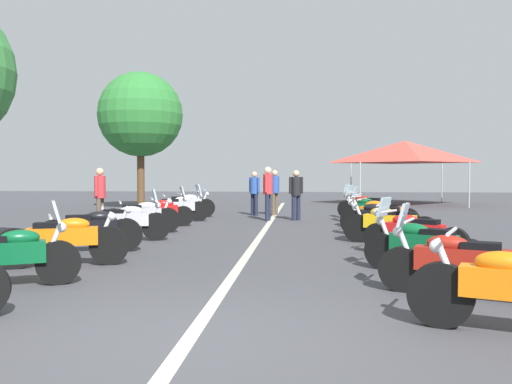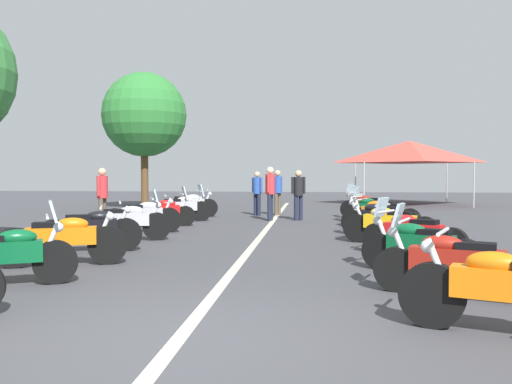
# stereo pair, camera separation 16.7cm
# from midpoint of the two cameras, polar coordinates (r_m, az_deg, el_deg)

# --- Properties ---
(ground_plane) EXTENTS (80.00, 80.00, 0.00)m
(ground_plane) POSITION_cam_midpoint_polar(r_m,az_deg,el_deg) (5.30, -7.52, -15.47)
(ground_plane) COLOR #424247
(lane_centre_stripe) EXTENTS (30.56, 0.16, 0.01)m
(lane_centre_stripe) POSITION_cam_midpoint_polar(r_m,az_deg,el_deg) (13.16, 0.71, -4.90)
(lane_centre_stripe) COLOR beige
(lane_centre_stripe) RESTS_ON ground_plane
(motorcycle_left_row_1) EXTENTS (1.08, 1.81, 1.20)m
(motorcycle_left_row_1) POSITION_cam_midpoint_polar(r_m,az_deg,el_deg) (8.26, -24.44, -6.01)
(motorcycle_left_row_1) COLOR black
(motorcycle_left_row_1) RESTS_ON ground_plane
(motorcycle_left_row_2) EXTENTS (0.97, 2.09, 1.02)m
(motorcycle_left_row_2) POSITION_cam_midpoint_polar(r_m,az_deg,el_deg) (9.77, -19.31, -4.69)
(motorcycle_left_row_2) COLOR black
(motorcycle_left_row_2) RESTS_ON ground_plane
(motorcycle_left_row_3) EXTENTS (0.94, 1.96, 1.02)m
(motorcycle_left_row_3) POSITION_cam_midpoint_polar(r_m,az_deg,el_deg) (11.29, -16.64, -3.77)
(motorcycle_left_row_3) COLOR black
(motorcycle_left_row_3) RESTS_ON ground_plane
(motorcycle_left_row_4) EXTENTS (0.96, 2.06, 1.22)m
(motorcycle_left_row_4) POSITION_cam_midpoint_polar(r_m,az_deg,el_deg) (12.91, -13.28, -2.99)
(motorcycle_left_row_4) COLOR black
(motorcycle_left_row_4) RESTS_ON ground_plane
(motorcycle_left_row_5) EXTENTS (0.90, 2.00, 1.01)m
(motorcycle_left_row_5) POSITION_cam_midpoint_polar(r_m,az_deg,el_deg) (14.56, -11.57, -2.45)
(motorcycle_left_row_5) COLOR black
(motorcycle_left_row_5) RESTS_ON ground_plane
(motorcycle_left_row_6) EXTENTS (0.99, 1.95, 1.19)m
(motorcycle_left_row_6) POSITION_cam_midpoint_polar(r_m,az_deg,el_deg) (16.19, -9.63, -2.01)
(motorcycle_left_row_6) COLOR black
(motorcycle_left_row_6) RESTS_ON ground_plane
(motorcycle_left_row_7) EXTENTS (1.16, 1.94, 1.22)m
(motorcycle_left_row_7) POSITION_cam_midpoint_polar(r_m,az_deg,el_deg) (17.69, -7.74, -1.60)
(motorcycle_left_row_7) COLOR black
(motorcycle_left_row_7) RESTS_ON ground_plane
(motorcycle_left_row_8) EXTENTS (1.03, 2.05, 1.01)m
(motorcycle_left_row_8) POSITION_cam_midpoint_polar(r_m,az_deg,el_deg) (19.40, -6.92, -1.31)
(motorcycle_left_row_8) COLOR black
(motorcycle_left_row_8) RESTS_ON ground_plane
(motorcycle_right_row_0) EXTENTS (1.01, 2.09, 1.02)m
(motorcycle_right_row_0) POSITION_cam_midpoint_polar(r_m,az_deg,el_deg) (5.85, 26.19, -9.26)
(motorcycle_right_row_0) COLOR black
(motorcycle_right_row_0) RESTS_ON ground_plane
(motorcycle_right_row_1) EXTENTS (0.99, 2.04, 1.19)m
(motorcycle_right_row_1) POSITION_cam_midpoint_polar(r_m,az_deg,el_deg) (7.41, 20.82, -6.92)
(motorcycle_right_row_1) COLOR black
(motorcycle_right_row_1) RESTS_ON ground_plane
(motorcycle_right_row_2) EXTENTS (1.14, 1.76, 1.19)m
(motorcycle_right_row_2) POSITION_cam_midpoint_polar(r_m,az_deg,el_deg) (8.92, 17.34, -5.38)
(motorcycle_right_row_2) COLOR black
(motorcycle_right_row_2) RESTS_ON ground_plane
(motorcycle_right_row_3) EXTENTS (1.22, 1.82, 0.98)m
(motorcycle_right_row_3) POSITION_cam_midpoint_polar(r_m,az_deg,el_deg) (10.71, 16.62, -4.20)
(motorcycle_right_row_3) COLOR black
(motorcycle_right_row_3) RESTS_ON ground_plane
(motorcycle_right_row_4) EXTENTS (1.03, 2.03, 1.01)m
(motorcycle_right_row_4) POSITION_cam_midpoint_polar(r_m,az_deg,el_deg) (12.41, 14.26, -3.25)
(motorcycle_right_row_4) COLOR black
(motorcycle_right_row_4) RESTS_ON ground_plane
(motorcycle_right_row_5) EXTENTS (1.14, 1.96, 1.00)m
(motorcycle_right_row_5) POSITION_cam_midpoint_polar(r_m,az_deg,el_deg) (13.93, 13.34, -2.69)
(motorcycle_right_row_5) COLOR black
(motorcycle_right_row_5) RESTS_ON ground_plane
(motorcycle_right_row_6) EXTENTS (1.02, 2.03, 1.20)m
(motorcycle_right_row_6) POSITION_cam_midpoint_polar(r_m,az_deg,el_deg) (15.67, 13.41, -2.16)
(motorcycle_right_row_6) COLOR black
(motorcycle_right_row_6) RESTS_ON ground_plane
(motorcycle_right_row_7) EXTENTS (1.13, 1.85, 1.19)m
(motorcycle_right_row_7) POSITION_cam_midpoint_polar(r_m,az_deg,el_deg) (17.51, 12.34, -1.73)
(motorcycle_right_row_7) COLOR black
(motorcycle_right_row_7) RESTS_ON ground_plane
(motorcycle_right_row_8) EXTENTS (1.08, 1.94, 1.20)m
(motorcycle_right_row_8) POSITION_cam_midpoint_polar(r_m,az_deg,el_deg) (19.02, 12.02, -1.41)
(motorcycle_right_row_8) COLOR black
(motorcycle_right_row_8) RESTS_ON ground_plane
(bystander_0) EXTENTS (0.52, 0.32, 1.79)m
(bystander_0) POSITION_cam_midpoint_polar(r_m,az_deg,el_deg) (17.86, 1.77, 0.33)
(bystander_0) COLOR #1E2338
(bystander_0) RESTS_ON ground_plane
(bystander_1) EXTENTS (0.46, 0.33, 1.69)m
(bystander_1) POSITION_cam_midpoint_polar(r_m,az_deg,el_deg) (20.13, 2.53, 0.33)
(bystander_1) COLOR brown
(bystander_1) RESTS_ON ground_plane
(bystander_2) EXTENTS (0.53, 0.32, 1.73)m
(bystander_2) POSITION_cam_midpoint_polar(r_m,az_deg,el_deg) (16.33, -15.66, -0.05)
(bystander_2) COLOR brown
(bystander_2) RESTS_ON ground_plane
(bystander_3) EXTENTS (0.32, 0.47, 1.68)m
(bystander_3) POSITION_cam_midpoint_polar(r_m,az_deg,el_deg) (18.09, 4.76, 0.11)
(bystander_3) COLOR #1E2338
(bystander_3) RESTS_ON ground_plane
(bystander_4) EXTENTS (0.38, 0.42, 1.64)m
(bystander_4) POSITION_cam_midpoint_polar(r_m,az_deg,el_deg) (20.04, 0.36, 0.23)
(bystander_4) COLOR #1E2338
(bystander_4) RESTS_ON ground_plane
(roadside_tree_0) EXTENTS (3.64, 3.64, 5.93)m
(roadside_tree_0) POSITION_cam_midpoint_polar(r_m,az_deg,el_deg) (24.04, -11.54, 7.98)
(roadside_tree_0) COLOR brown
(roadside_tree_0) RESTS_ON ground_plane
(event_tent) EXTENTS (5.44, 5.44, 3.20)m
(event_tent) POSITION_cam_midpoint_polar(r_m,az_deg,el_deg) (28.10, 16.05, 4.12)
(event_tent) COLOR #E54C3F
(event_tent) RESTS_ON ground_plane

